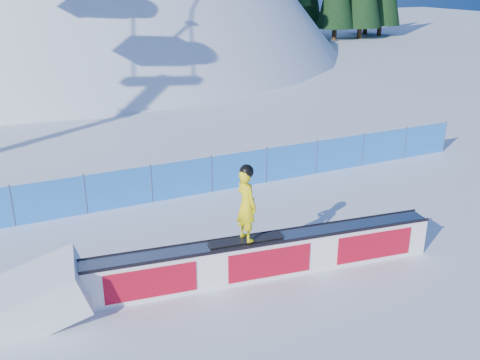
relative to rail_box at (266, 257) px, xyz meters
name	(u,v)px	position (x,y,z in m)	size (l,w,h in m)	color
ground	(243,261)	(-0.18, 0.84, -0.50)	(160.00, 160.00, 0.00)	white
snow_hill	(69,228)	(-0.18, 42.84, -18.50)	(64.00, 64.00, 64.00)	white
safety_fence	(182,179)	(-0.18, 5.34, 0.11)	(22.05, 0.05, 1.30)	#2A81EA
rail_box	(266,257)	(0.00, 0.00, 0.00)	(8.40, 1.64, 1.01)	white
snow_ramp	(30,316)	(-5.20, 0.66, -0.50)	(2.40, 1.60, 0.90)	white
snowboarder	(246,204)	(-0.48, 0.06, 1.41)	(1.77, 0.67, 1.83)	black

